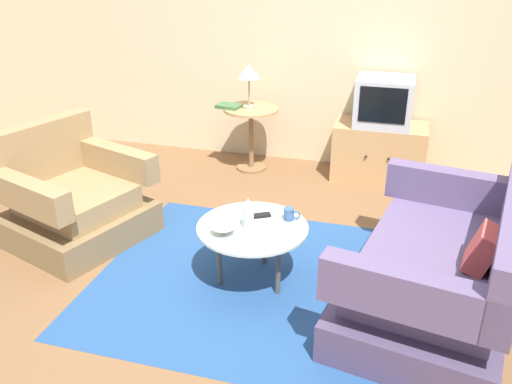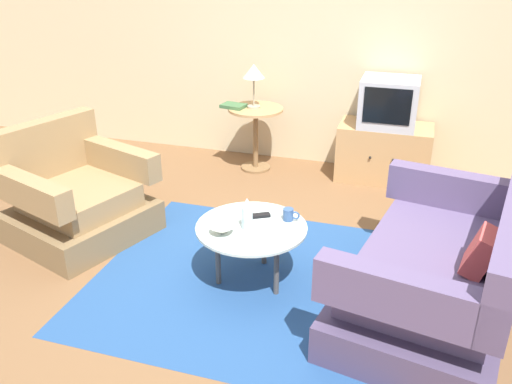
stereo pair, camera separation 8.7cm
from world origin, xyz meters
TOP-DOWN VIEW (x-y plane):
  - ground_plane at (0.00, 0.00)m, footprint 16.00×16.00m
  - back_wall at (0.00, 2.34)m, footprint 9.00×0.12m
  - area_rug at (0.10, -0.04)m, footprint 2.12×1.92m
  - armchair at (-1.42, 0.18)m, footprint 1.15×1.18m
  - couch at (1.30, -0.05)m, footprint 1.21×1.70m
  - coffee_table at (0.10, -0.04)m, footprint 0.74×0.74m
  - side_table at (-0.47, 1.89)m, footprint 0.54×0.54m
  - tv_stand at (0.79, 2.00)m, footprint 0.87×0.49m
  - television at (0.79, 2.00)m, footprint 0.52×0.47m
  - table_lamp at (-0.49, 1.88)m, footprint 0.21×0.21m
  - vase at (0.08, -0.07)m, footprint 0.07×0.07m
  - mug at (0.31, 0.12)m, footprint 0.11×0.07m
  - bowl at (-0.05, -0.19)m, footprint 0.16×0.16m
  - tv_remote_dark at (0.10, 0.10)m, footprint 0.17×0.13m
  - tv_remote_silver at (-0.14, 0.05)m, footprint 0.08×0.16m
  - book at (-0.68, 1.83)m, footprint 0.25×0.20m

SIDE VIEW (x-z plane):
  - ground_plane at x=0.00m, z-range 0.00..0.00m
  - area_rug at x=0.10m, z-range 0.00..0.00m
  - tv_stand at x=0.79m, z-range 0.00..0.55m
  - couch at x=1.30m, z-range -0.13..0.71m
  - armchair at x=-1.42m, z-range -0.14..0.73m
  - coffee_table at x=0.10m, z-range 0.17..0.59m
  - tv_remote_dark at x=0.10m, z-range 0.42..0.44m
  - tv_remote_silver at x=-0.14m, z-range 0.42..0.44m
  - bowl at x=-0.05m, z-range 0.42..0.48m
  - mug at x=0.31m, z-range 0.42..0.50m
  - side_table at x=-0.47m, z-range 0.14..0.79m
  - vase at x=0.08m, z-range 0.42..0.63m
  - book at x=-0.68m, z-range 0.64..0.68m
  - television at x=0.79m, z-range 0.55..0.99m
  - table_lamp at x=-0.49m, z-range 0.77..1.19m
  - back_wall at x=0.00m, z-range 0.00..2.70m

